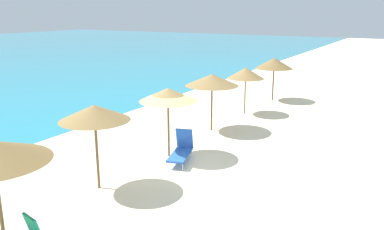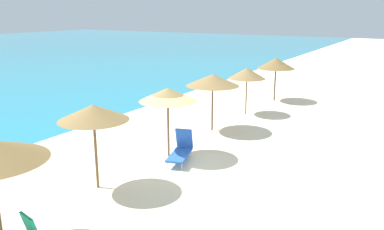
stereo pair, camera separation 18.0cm
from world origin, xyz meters
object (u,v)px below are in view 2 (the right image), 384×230
Objects in this scene: beach_umbrella_4 at (213,80)px; beach_umbrella_5 at (247,73)px; beach_umbrella_2 at (93,113)px; lounge_chair_1 at (181,150)px; beach_umbrella_3 at (168,95)px; beach_umbrella_6 at (276,63)px.

beach_umbrella_5 is at bearing -2.09° from beach_umbrella_4.
beach_umbrella_2 is at bearing 178.61° from beach_umbrella_4.
lounge_chair_1 is (-8.12, -0.75, -1.86)m from beach_umbrella_5.
beach_umbrella_5 is (11.57, -0.33, -0.24)m from beach_umbrella_2.
beach_umbrella_3 reaches higher than beach_umbrella_6.
beach_umbrella_3 is (3.67, -0.36, -0.04)m from beach_umbrella_2.
lounge_chair_1 is at bearing -177.52° from beach_umbrella_6.
beach_umbrella_4 reaches higher than lounge_chair_1.
beach_umbrella_6 is at bearing -2.00° from beach_umbrella_2.
beach_umbrella_4 is 1.05× the size of beach_umbrella_5.
beach_umbrella_2 is 1.55× the size of lounge_chair_1.
beach_umbrella_2 reaches higher than beach_umbrella_3.
beach_umbrella_3 is 1.54× the size of lounge_chair_1.
beach_umbrella_3 is 12.08m from beach_umbrella_6.
beach_umbrella_6 is at bearing -2.58° from beach_umbrella_4.
beach_umbrella_6 is (15.74, -0.55, -0.14)m from beach_umbrella_2.
beach_umbrella_5 reaches higher than lounge_chair_1.
lounge_chair_1 is at bearing -106.67° from beach_umbrella_3.
beach_umbrella_4 is (7.74, -0.19, -0.07)m from beach_umbrella_2.
beach_umbrella_2 is 15.75m from beach_umbrella_6.
beach_umbrella_2 is 1.08× the size of beach_umbrella_5.
beach_umbrella_4 is at bearing 177.42° from beach_umbrella_6.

